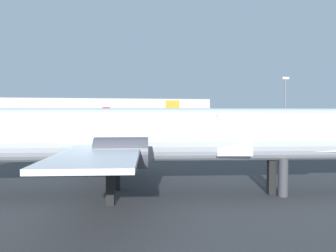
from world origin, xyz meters
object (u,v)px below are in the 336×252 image
airplane_at_gate (131,135)px  airplane_distant (73,126)px  airplane_on_taxiway (230,128)px  light_mast_right (285,100)px

airplane_at_gate → airplane_distant: bearing=106.1°
airplane_on_taxiway → light_mast_right: 55.27m
airplane_at_gate → light_mast_right: (58.75, 81.63, 6.21)m
airplane_on_taxiway → airplane_at_gate: bearing=-106.0°
airplane_at_gate → airplane_on_taxiway: (22.80, 40.35, -1.47)m
airplane_at_gate → light_mast_right: light_mast_right is taller
light_mast_right → airplane_distant: bearing=-171.0°
airplane_distant → light_mast_right: light_mast_right is taller
airplane_at_gate → airplane_distant: 71.49m
airplane_at_gate → airplane_on_taxiway: size_ratio=1.22×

